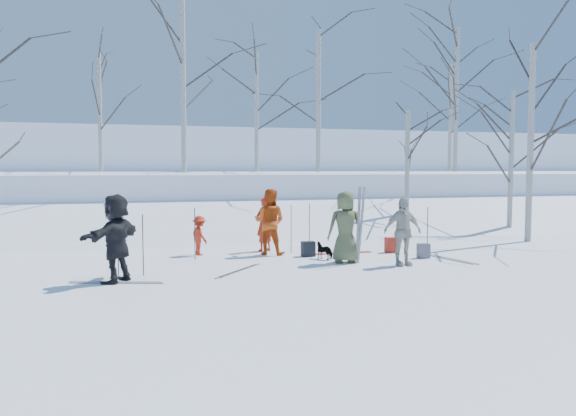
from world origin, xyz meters
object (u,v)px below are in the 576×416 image
object	(u,v)px
dog	(325,251)
skier_olive_center	(345,227)
skier_redor_behind	(270,222)
skier_cream_east	(403,231)
skier_red_north	(264,224)
backpack_grey	(424,251)
skier_red_seated	(200,236)
backpack_red	(391,245)
backpack_dark	(308,249)
skier_grey_west	(116,238)

from	to	relation	value
dog	skier_olive_center	bearing A→B (deg)	77.64
skier_redor_behind	skier_cream_east	xyz separation A→B (m)	(2.64, -2.57, -0.07)
skier_red_north	backpack_grey	bearing A→B (deg)	119.59
skier_red_north	skier_redor_behind	xyz separation A→B (m)	(-0.01, -0.67, 0.13)
skier_red_seated	backpack_grey	bearing A→B (deg)	-129.93
backpack_red	skier_red_north	bearing A→B (deg)	159.15
skier_red_seated	skier_cream_east	size ratio (longest dim) A/B	0.64
skier_red_north	dog	bearing A→B (deg)	94.69
skier_redor_behind	skier_red_seated	xyz separation A→B (m)	(-1.84, 0.42, -0.36)
skier_redor_behind	dog	size ratio (longest dim) A/B	3.37
skier_red_north	skier_redor_behind	world-z (taller)	skier_redor_behind
skier_olive_center	skier_cream_east	xyz separation A→B (m)	(1.17, -0.76, -0.06)
backpack_dark	skier_red_seated	bearing A→B (deg)	159.55
skier_cream_east	backpack_dark	size ratio (longest dim) A/B	4.13
skier_grey_west	backpack_red	world-z (taller)	skier_grey_west
skier_red_north	backpack_red	xyz separation A→B (m)	(3.32, -1.27, -0.55)
skier_red_north	skier_red_seated	world-z (taller)	skier_red_north
skier_red_seated	skier_grey_west	size ratio (longest dim) A/B	0.59
skier_red_seated	skier_cream_east	distance (m)	5.39
dog	backpack_red	xyz separation A→B (m)	(2.17, 0.57, -0.01)
skier_olive_center	skier_grey_west	size ratio (longest dim) A/B	0.98
skier_redor_behind	skier_red_seated	size ratio (longest dim) A/B	1.68
skier_red_seated	skier_grey_west	world-z (taller)	skier_grey_west
skier_grey_west	backpack_red	size ratio (longest dim) A/B	4.33
skier_red_north	backpack_dark	xyz separation A→B (m)	(0.89, -1.27, -0.56)
skier_red_north	backpack_grey	distance (m)	4.43
skier_olive_center	backpack_red	distance (m)	2.34
backpack_red	skier_cream_east	bearing A→B (deg)	-109.51
skier_redor_behind	skier_grey_west	xyz separation A→B (m)	(-3.94, -2.71, 0.02)
skier_cream_east	backpack_grey	size ratio (longest dim) A/B	4.35
backpack_dark	skier_grey_west	bearing A→B (deg)	-156.42
skier_red_north	skier_cream_east	bearing A→B (deg)	101.44
skier_red_seated	skier_cream_east	world-z (taller)	skier_cream_east
dog	skier_cream_east	bearing A→B (deg)	99.29
skier_grey_west	backpack_grey	bearing A→B (deg)	133.66
backpack_grey	skier_red_seated	bearing A→B (deg)	158.91
backpack_red	skier_red_seated	bearing A→B (deg)	168.88
skier_grey_west	backpack_grey	xyz separation A→B (m)	(7.65, 1.00, -0.72)
skier_red_seated	backpack_red	bearing A→B (deg)	-119.96
skier_cream_east	backpack_red	distance (m)	2.19
skier_cream_east	backpack_red	xyz separation A→B (m)	(0.70, 1.98, -0.62)
skier_redor_behind	backpack_red	distance (m)	3.46
backpack_red	skier_grey_west	bearing A→B (deg)	-163.76
skier_redor_behind	backpack_grey	xyz separation A→B (m)	(3.71, -1.71, -0.70)
dog	backpack_grey	distance (m)	2.60
dog	backpack_red	distance (m)	2.24
skier_grey_west	backpack_dark	bearing A→B (deg)	149.80
skier_red_north	dog	world-z (taller)	skier_red_north
skier_olive_center	skier_red_seated	distance (m)	4.01
skier_red_seated	backpack_red	distance (m)	5.29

